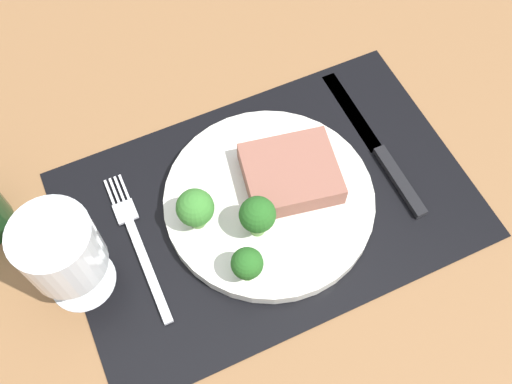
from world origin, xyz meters
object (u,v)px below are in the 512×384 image
(steak, at_px, (291,173))
(knife, at_px, (380,152))
(wine_glass, at_px, (61,250))
(plate, at_px, (269,200))
(fork, at_px, (138,244))

(steak, xyz_separation_m, knife, (0.12, -0.01, -0.03))
(knife, xyz_separation_m, wine_glass, (-0.38, -0.00, 0.08))
(steak, height_order, knife, steak)
(plate, height_order, steak, steak)
(knife, height_order, wine_glass, wine_glass)
(fork, distance_m, knife, 0.31)
(knife, relative_size, wine_glass, 1.81)
(plate, relative_size, knife, 1.05)
(plate, bearing_deg, fork, 174.78)
(steak, bearing_deg, plate, -161.13)
(wine_glass, bearing_deg, fork, 10.09)
(plate, height_order, wine_glass, wine_glass)
(steak, distance_m, knife, 0.12)
(plate, distance_m, knife, 0.15)
(steak, relative_size, wine_glass, 0.83)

